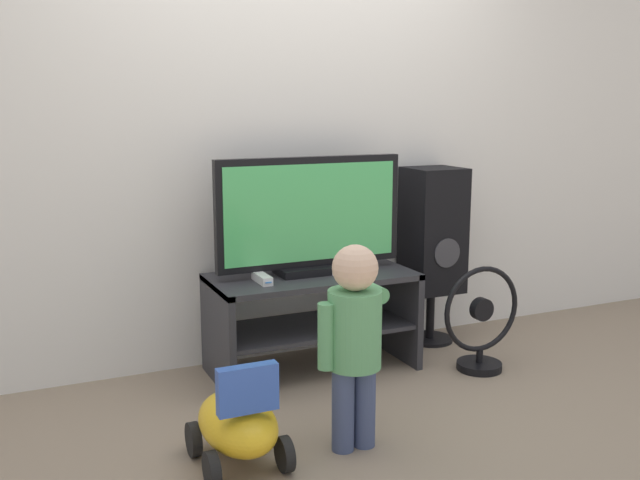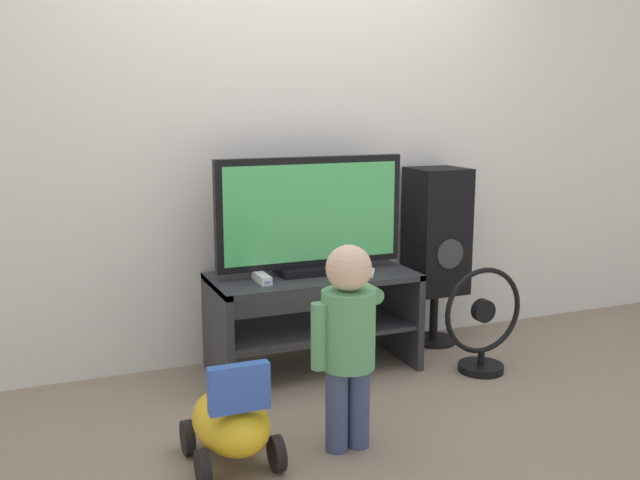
% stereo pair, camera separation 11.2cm
% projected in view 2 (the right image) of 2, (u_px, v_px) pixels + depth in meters
% --- Properties ---
extents(ground_plane, '(16.00, 16.00, 0.00)m').
position_uv_depth(ground_plane, '(332.00, 386.00, 3.61)').
color(ground_plane, gray).
extents(wall_back, '(10.00, 0.06, 2.60)m').
position_uv_depth(wall_back, '(289.00, 123.00, 3.90)').
color(wall_back, silver).
rests_on(wall_back, ground_plane).
extents(tv_stand, '(1.07, 0.51, 0.53)m').
position_uv_depth(tv_stand, '(313.00, 307.00, 3.78)').
color(tv_stand, '#2D2D33').
rests_on(tv_stand, ground_plane).
extents(television, '(1.02, 0.20, 0.61)m').
position_uv_depth(television, '(311.00, 217.00, 3.71)').
color(television, black).
rests_on(television, tv_stand).
extents(game_console, '(0.05, 0.19, 0.04)m').
position_uv_depth(game_console, '(262.00, 278.00, 3.57)').
color(game_console, white).
rests_on(game_console, tv_stand).
extents(remote_primary, '(0.09, 0.13, 0.03)m').
position_uv_depth(remote_primary, '(371.00, 273.00, 3.72)').
color(remote_primary, white).
rests_on(remote_primary, tv_stand).
extents(remote_secondary, '(0.10, 0.13, 0.03)m').
position_uv_depth(remote_secondary, '(345.00, 275.00, 3.67)').
color(remote_secondary, white).
rests_on(remote_secondary, tv_stand).
extents(child, '(0.33, 0.48, 0.86)m').
position_uv_depth(child, '(348.00, 330.00, 2.88)').
color(child, '#3F4C72').
rests_on(child, ground_plane).
extents(speaker_tower, '(0.31, 0.31, 1.04)m').
position_uv_depth(speaker_tower, '(436.00, 234.00, 4.15)').
color(speaker_tower, black).
rests_on(speaker_tower, ground_plane).
extents(floor_fan, '(0.47, 0.24, 0.57)m').
position_uv_depth(floor_fan, '(483.00, 326.00, 3.76)').
color(floor_fan, black).
rests_on(floor_fan, ground_plane).
extents(ride_on_toy, '(0.33, 0.49, 0.46)m').
position_uv_depth(ride_on_toy, '(231.00, 422.00, 2.81)').
color(ride_on_toy, gold).
rests_on(ride_on_toy, ground_plane).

